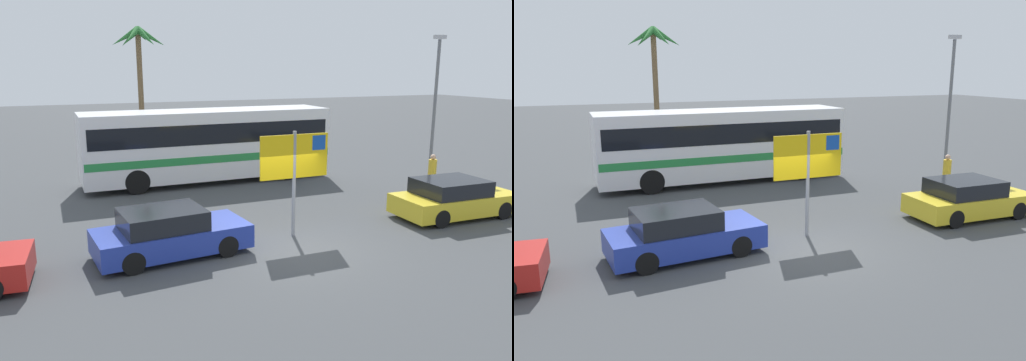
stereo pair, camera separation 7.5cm
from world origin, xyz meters
The scene contains 8 objects.
ground centered at (0.00, 0.00, 0.00)m, with size 120.00×120.00×0.00m, color #424447.
bus_front_coach centered at (0.35, 9.21, 1.78)m, with size 10.82×2.53×3.17m.
ferry_sign centered at (0.52, 1.12, 2.33)m, with size 2.20×0.11×3.20m.
car_yellow centered at (6.42, 0.77, 0.64)m, with size 4.28×1.95×1.32m.
car_blue centered at (-3.37, 0.92, 0.64)m, with size 4.27×2.16×1.32m.
pedestrian_near_sign centered at (7.97, 3.59, 0.94)m, with size 0.32×0.32×1.61m.
lamp_post_left_side centered at (9.53, 5.45, 3.49)m, with size 0.56×0.20×6.33m.
palm_tree_seaside centered at (-0.77, 19.06, 5.89)m, with size 3.31×3.25×7.34m.
Camera 2 is at (-6.13, -11.91, 5.05)m, focal length 35.23 mm.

